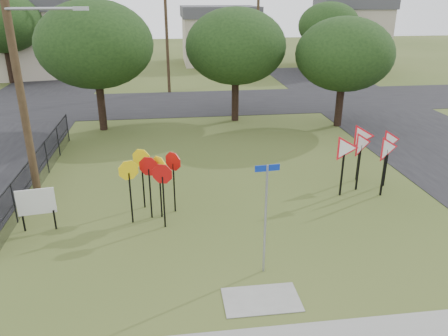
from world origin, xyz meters
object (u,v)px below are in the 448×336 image
(stop_sign_cluster, at_px, (153,172))
(info_board, at_px, (36,203))
(street_name_sign, at_px, (266,213))
(yield_sign_cluster, at_px, (368,146))

(stop_sign_cluster, distance_m, info_board, 3.94)
(street_name_sign, relative_size, stop_sign_cluster, 1.42)
(street_name_sign, height_order, stop_sign_cluster, street_name_sign)
(stop_sign_cluster, bearing_deg, info_board, -173.27)
(info_board, bearing_deg, stop_sign_cluster, 6.73)
(street_name_sign, relative_size, info_board, 2.17)
(stop_sign_cluster, relative_size, info_board, 1.53)
(yield_sign_cluster, bearing_deg, info_board, -171.79)
(yield_sign_cluster, bearing_deg, street_name_sign, -136.20)
(street_name_sign, xyz_separation_m, stop_sign_cluster, (-3.14, 3.75, -0.14))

